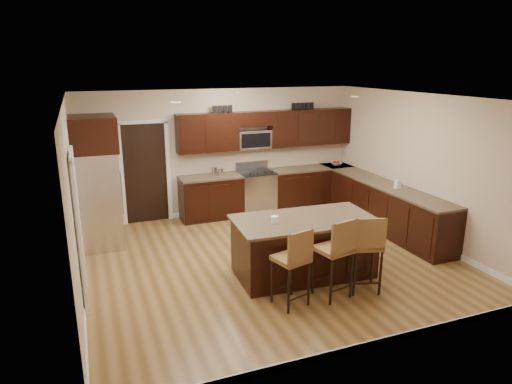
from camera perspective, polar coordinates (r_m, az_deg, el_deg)
name	(u,v)px	position (r m, az deg, el deg)	size (l,w,h in m)	color
floor	(271,259)	(7.84, 1.85, -8.37)	(6.00, 6.00, 0.00)	olive
ceiling	(272,98)	(7.17, 2.05, 11.71)	(6.00, 6.00, 0.00)	silver
wall_back	(222,152)	(9.92, -4.30, 4.95)	(6.00, 6.00, 0.00)	#C6AD8F
wall_left	(73,202)	(6.84, -21.87, -1.15)	(5.50, 5.50, 0.00)	#C6AD8F
wall_right	(421,168)	(8.97, 19.90, 2.89)	(5.50, 5.50, 0.00)	#C6AD8F
base_cabinets	(327,199)	(9.70, 8.91, -0.85)	(4.02, 3.96, 0.92)	black
upper_cabinets	(269,128)	(10.03, 1.69, 7.95)	(4.00, 0.33, 0.80)	black
range	(256,192)	(10.06, 0.01, 0.01)	(0.76, 0.64, 1.11)	silver
microwave	(254,139)	(9.95, -0.31, 6.61)	(0.76, 0.31, 0.40)	silver
doorway	(145,173)	(9.64, -13.66, 2.28)	(0.85, 0.03, 2.06)	black
pantry_door	(78,231)	(6.65, -21.41, -4.57)	(0.03, 0.80, 2.04)	white
letter_decor	(263,108)	(9.93, 0.93, 10.52)	(2.20, 0.03, 0.15)	black
island	(304,248)	(7.20, 5.98, -7.01)	(2.22, 1.24, 0.92)	black
stool_left	(294,259)	(6.16, 4.78, -8.33)	(0.51, 0.51, 1.12)	olive
stool_mid	(337,249)	(6.43, 10.08, -7.06)	(0.52, 0.52, 1.18)	olive
stool_right	(367,245)	(6.69, 13.69, -6.45)	(0.54, 0.54, 1.17)	olive
refrigerator	(97,181)	(8.51, -19.23, 1.31)	(0.79, 0.93, 2.35)	silver
floor_mat	(283,226)	(9.33, 3.35, -4.30)	(0.80, 0.54, 0.01)	brown
fruit_bowl	(337,164)	(10.81, 10.03, 3.51)	(0.26, 0.26, 0.06)	silver
soap_bottle	(398,183)	(9.03, 17.29, 1.10)	(0.10, 0.10, 0.22)	#B2B2B2
canister_tall	(214,171)	(9.63, -5.25, 2.57)	(0.12, 0.12, 0.19)	silver
canister_short	(221,172)	(9.68, -4.45, 2.52)	(0.11, 0.11, 0.15)	silver
island_jar	(275,219)	(6.80, 2.34, -3.44)	(0.10, 0.10, 0.10)	white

